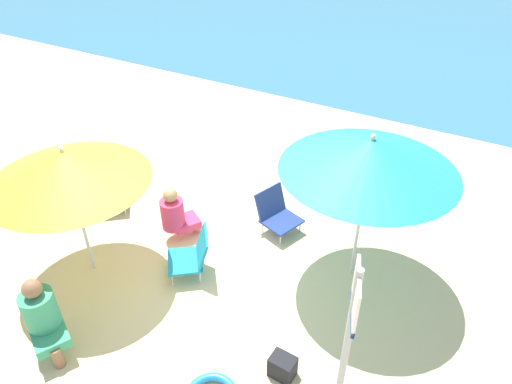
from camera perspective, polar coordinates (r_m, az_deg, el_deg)
ground_plane at (r=6.30m, az=-4.43°, el=-9.84°), size 40.00×40.00×0.00m
sea_water at (r=17.94m, az=21.15°, el=18.69°), size 40.00×16.00×0.01m
umbrella_teal at (r=5.32m, az=13.82°, el=4.45°), size 2.05×2.05×2.08m
umbrella_yellow at (r=5.78m, az=-22.26°, el=2.97°), size 1.92×1.92×1.89m
beach_chair_a at (r=6.12m, az=-7.71°, el=-7.55°), size 0.73×0.73×0.65m
beach_chair_b at (r=7.58m, az=-17.25°, el=0.24°), size 0.67×0.68×0.63m
beach_chair_c at (r=6.78m, az=2.51°, el=-2.50°), size 0.69×0.66×0.63m
person_a at (r=6.63m, az=-9.77°, el=-2.67°), size 0.49×0.56×0.88m
person_b at (r=5.63m, az=-24.70°, el=-13.64°), size 0.58×0.51×0.98m
warning_sign at (r=3.85m, az=11.11°, el=-17.73°), size 0.17×0.41×2.21m
beach_bag at (r=5.22m, az=3.26°, el=-20.59°), size 0.28×0.22×0.27m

